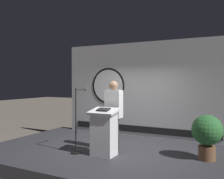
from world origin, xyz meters
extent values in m
plane|color=#6B6056|center=(0.00, 0.00, 0.00)|extent=(40.00, 40.00, 0.00)
cube|color=#333338|center=(0.00, 0.00, 0.15)|extent=(6.40, 4.00, 0.30)
cube|color=silver|center=(0.00, 1.85, 1.75)|extent=(5.19, 0.10, 2.90)
cylinder|color=black|center=(-1.14, 1.80, 1.85)|extent=(1.18, 0.02, 1.18)
cylinder|color=white|center=(-1.14, 1.79, 1.85)|extent=(1.05, 0.02, 1.05)
cube|color=black|center=(0.00, 1.79, 0.52)|extent=(4.67, 0.02, 0.20)
cube|color=silver|center=(-0.02, -0.49, 0.79)|extent=(0.52, 0.40, 0.98)
cube|color=silver|center=(-0.02, -0.49, 1.31)|extent=(0.64, 0.50, 0.14)
cube|color=black|center=(-0.02, -0.51, 1.36)|extent=(0.28, 0.20, 0.06)
cylinder|color=black|center=(-0.01, -0.01, 0.70)|extent=(0.26, 0.26, 0.81)
cube|color=white|center=(-0.01, -0.01, 1.44)|extent=(0.40, 0.24, 0.67)
sphere|color=#997051|center=(-0.01, -0.01, 1.89)|extent=(0.22, 0.22, 0.22)
cylinder|color=black|center=(-0.69, -0.64, 0.31)|extent=(0.24, 0.24, 0.02)
cylinder|color=black|center=(-0.69, -0.64, 1.07)|extent=(0.03, 0.03, 1.55)
cylinder|color=black|center=(-0.69, -0.44, 1.80)|extent=(0.02, 0.39, 0.02)
sphere|color=#262626|center=(-0.69, -0.24, 1.80)|extent=(0.07, 0.07, 0.07)
cylinder|color=brown|center=(2.11, 0.25, 0.45)|extent=(0.36, 0.36, 0.30)
sphere|color=#2D6B33|center=(2.11, 0.25, 0.95)|extent=(0.65, 0.65, 0.65)
camera|label=1|loc=(2.79, -5.51, 1.98)|focal=40.71mm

